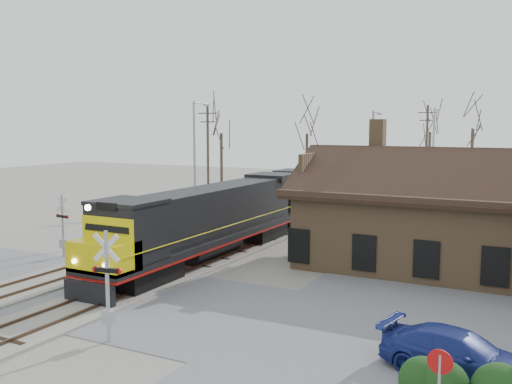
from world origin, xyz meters
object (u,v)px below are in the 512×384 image
depot (442,223)px  locomotive_trailing (327,188)px  parked_car (459,354)px  locomotive_lead (204,222)px

depot → locomotive_trailing: size_ratio=0.79×
depot → parked_car: 13.88m
depot → locomotive_trailing: 19.10m
depot → parked_car: depot is taller
locomotive_lead → locomotive_trailing: size_ratio=1.00×
locomotive_lead → parked_car: 17.37m
locomotive_trailing → parked_car: 32.02m
locomotive_lead → depot: bearing=20.8°
locomotive_trailing → locomotive_lead: bearing=-90.0°
depot → locomotive_trailing: bearing=128.9°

